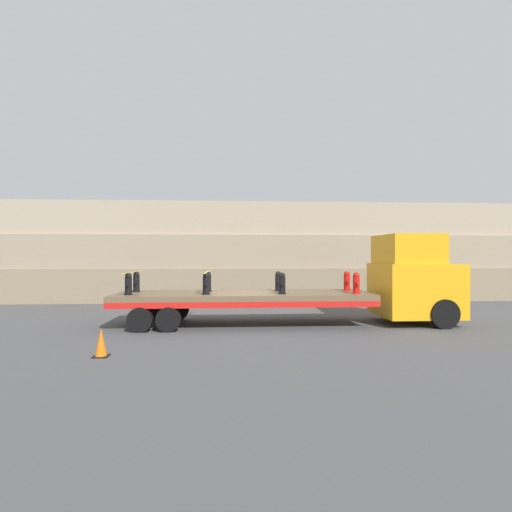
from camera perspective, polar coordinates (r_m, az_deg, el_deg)
The scene contains 15 objects.
ground_plane at distance 14.57m, azimuth -1.75°, elevation -9.78°, with size 120.00×120.00×0.00m, color #474749.
rock_cliff at distance 22.65m, azimuth -2.41°, elevation 0.60°, with size 60.00×3.30×5.41m.
truck_cab at distance 15.91m, azimuth 21.82°, elevation -3.17°, with size 2.71×2.70×3.25m.
flatbed_trailer at distance 14.43m, azimuth -3.44°, elevation -6.03°, with size 9.08×2.69×1.16m.
fire_hydrant_black_near_0 at distance 14.25m, azimuth -17.77°, elevation -3.86°, with size 0.29×0.48×0.74m.
fire_hydrant_black_far_0 at distance 15.35m, azimuth -16.72°, elevation -3.58°, with size 0.29×0.48×0.74m.
fire_hydrant_black_near_1 at distance 13.84m, azimuth -7.14°, elevation -3.98°, with size 0.29×0.48×0.74m.
fire_hydrant_black_far_1 at distance 14.98m, azimuth -6.86°, elevation -3.67°, with size 0.29×0.48×0.74m.
fire_hydrant_black_near_2 at distance 13.92m, azimuth 3.74°, elevation -3.95°, with size 0.29×0.48×0.74m.
fire_hydrant_black_far_2 at distance 15.06m, azimuth 3.19°, elevation -3.65°, with size 0.29×0.48×0.74m.
fire_hydrant_red_near_3 at distance 14.49m, azimuth 14.13°, elevation -3.80°, with size 0.29×0.48×0.74m.
fire_hydrant_red_far_3 at distance 15.58m, azimuth 12.85°, elevation -3.53°, with size 0.29×0.48×0.74m.
cargo_strap_rear at distance 14.78m, azimuth -17.22°, elevation -2.20°, with size 0.05×2.80×0.01m.
cargo_strap_middle at distance 14.39m, azimuth -6.99°, elevation -2.26°, with size 0.05×2.80×0.01m.
traffic_cone at distance 10.73m, azimuth -21.26°, elevation -11.49°, with size 0.37×0.37×0.70m.
Camera 1 is at (-0.45, -14.35, 2.48)m, focal length 28.00 mm.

